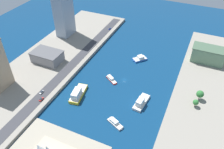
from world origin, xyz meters
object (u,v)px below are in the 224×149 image
object	(u,v)px
yacht_sleek_gray	(115,123)
tugboat_red	(111,79)
ferry_white_commuter	(141,102)
ferry_yellow_fast	(78,93)
catamaran_blue	(140,58)
warehouse_low_gray	(47,56)
traffic_light_waterfront	(96,43)
pickup_red	(41,99)
hatchback_blue	(110,29)
van_white	(42,92)
terminal_long_green	(208,55)
tower_tall_glass	(63,7)

from	to	relation	value
yacht_sleek_gray	tugboat_red	world-z (taller)	yacht_sleek_gray
ferry_white_commuter	ferry_yellow_fast	bearing A→B (deg)	13.86
catamaran_blue	warehouse_low_gray	distance (m)	97.51
catamaran_blue	warehouse_low_gray	size ratio (longest dim) A/B	0.53
ferry_yellow_fast	yacht_sleek_gray	xyz separation A→B (m)	(-42.43, 15.44, -1.50)
yacht_sleek_gray	traffic_light_waterfront	bearing A→B (deg)	-55.17
ferry_white_commuter	warehouse_low_gray	distance (m)	109.21
ferry_yellow_fast	pickup_red	bearing A→B (deg)	39.67
catamaran_blue	hatchback_blue	bearing A→B (deg)	-38.70
ferry_white_commuter	van_white	world-z (taller)	ferry_white_commuter
tugboat_red	van_white	distance (m)	64.87
van_white	traffic_light_waterfront	world-z (taller)	traffic_light_waterfront
ferry_white_commuter	pickup_red	world-z (taller)	ferry_white_commuter
terminal_long_green	traffic_light_waterfront	bearing A→B (deg)	10.44
ferry_yellow_fast	ferry_white_commuter	bearing A→B (deg)	-166.14
tugboat_red	pickup_red	size ratio (longest dim) A/B	2.94
warehouse_low_gray	terminal_long_green	world-z (taller)	terminal_long_green
van_white	pickup_red	bearing A→B (deg)	125.80
tugboat_red	hatchback_blue	world-z (taller)	hatchback_blue
catamaran_blue	ferry_white_commuter	bearing A→B (deg)	109.42
catamaran_blue	traffic_light_waterfront	bearing A→B (deg)	0.21
pickup_red	van_white	size ratio (longest dim) A/B	1.00
ferry_white_commuter	traffic_light_waterfront	distance (m)	97.33
yacht_sleek_gray	tower_tall_glass	size ratio (longest dim) A/B	0.22
tugboat_red	ferry_yellow_fast	bearing A→B (deg)	60.77
ferry_yellow_fast	tugboat_red	distance (m)	36.60
terminal_long_green	warehouse_low_gray	bearing A→B (deg)	23.98
catamaran_blue	traffic_light_waterfront	size ratio (longest dim) A/B	2.50
catamaran_blue	yacht_sleek_gray	bearing A→B (deg)	96.46
traffic_light_waterfront	pickup_red	bearing A→B (deg)	88.06
pickup_red	van_white	distance (m)	8.94
van_white	hatchback_blue	bearing A→B (deg)	-92.27
terminal_long_green	catamaran_blue	bearing A→B (deg)	18.26
hatchback_blue	traffic_light_waterfront	bearing A→B (deg)	94.05
van_white	traffic_light_waterfront	distance (m)	88.49
traffic_light_waterfront	ferry_white_commuter	bearing A→B (deg)	140.33
catamaran_blue	tower_tall_glass	world-z (taller)	tower_tall_glass
van_white	tugboat_red	bearing A→B (deg)	-136.58
warehouse_low_gray	ferry_white_commuter	bearing A→B (deg)	171.29
yacht_sleek_gray	ferry_white_commuter	size ratio (longest dim) A/B	0.66
tower_tall_glass	van_white	distance (m)	112.18
catamaran_blue	tower_tall_glass	size ratio (longest dim) A/B	0.24
tower_tall_glass	terminal_long_green	bearing A→B (deg)	-176.54
ferry_yellow_fast	yacht_sleek_gray	world-z (taller)	ferry_yellow_fast
ferry_yellow_fast	tugboat_red	world-z (taller)	ferry_yellow_fast
catamaran_blue	tugboat_red	xyz separation A→B (m)	(14.27, 43.67, -0.33)
hatchback_blue	traffic_light_waterfront	distance (m)	45.36
catamaran_blue	tower_tall_glass	bearing A→B (deg)	-6.59
ferry_white_commuter	van_white	xyz separation A→B (m)	(83.28, 25.98, 1.69)
yacht_sleek_gray	warehouse_low_gray	distance (m)	106.52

